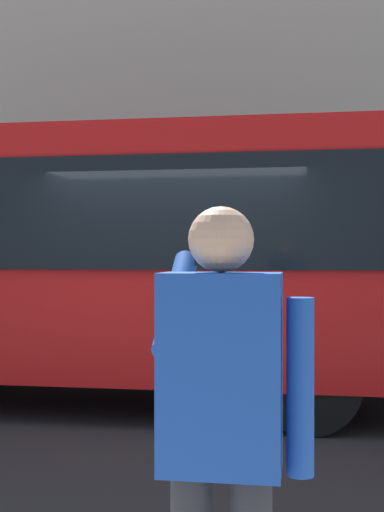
{
  "coord_description": "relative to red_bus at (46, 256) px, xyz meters",
  "views": [
    {
      "loc": [
        -1.22,
        6.98,
        1.69
      ],
      "look_at": [
        0.0,
        -0.58,
        1.68
      ],
      "focal_mm": 48.36,
      "sensor_mm": 36.0,
      "label": 1
    }
  ],
  "objects": [
    {
      "name": "building_facade_far",
      "position": [
        -1.76,
        -6.1,
        4.3
      ],
      "size": [
        28.0,
        1.55,
        12.0
      ],
      "color": "beige",
      "rests_on": "ground_plane"
    },
    {
      "name": "ground_plane",
      "position": [
        -1.75,
        0.69,
        -1.68
      ],
      "size": [
        60.0,
        60.0,
        0.0
      ],
      "primitive_type": "plane",
      "color": "#232326"
    },
    {
      "name": "red_bus",
      "position": [
        0.0,
        0.0,
        0.0
      ],
      "size": [
        9.05,
        2.54,
        3.08
      ],
      "color": "red",
      "rests_on": "ground_plane"
    },
    {
      "name": "pedestrian_photographer",
      "position": [
        -2.71,
        5.39,
        -0.54
      ],
      "size": [
        0.53,
        0.52,
        1.7
      ],
      "color": "#2D2D33",
      "rests_on": "sidewalk_curb"
    }
  ]
}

